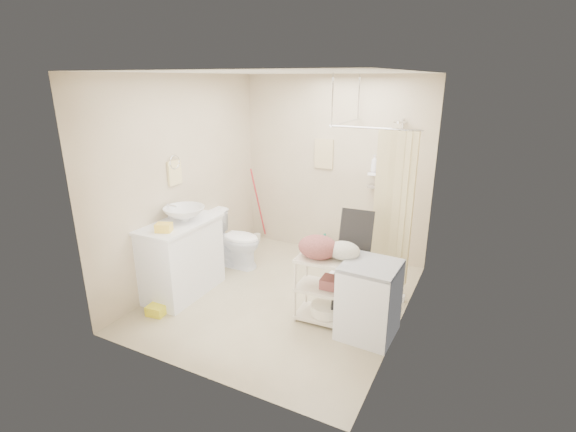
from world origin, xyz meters
name	(u,v)px	position (x,y,z in m)	size (l,w,h in m)	color
floor	(283,297)	(0.00, 0.00, 0.00)	(3.20, 3.20, 0.00)	tan
ceiling	(282,72)	(0.00, 0.00, 2.60)	(2.80, 3.20, 0.04)	silver
wall_back	(334,168)	(0.00, 1.60, 1.30)	(2.80, 0.04, 2.60)	beige
wall_front	(190,241)	(0.00, -1.60, 1.30)	(2.80, 0.04, 2.60)	beige
wall_left	(185,181)	(-1.40, 0.00, 1.30)	(0.04, 3.20, 2.60)	beige
wall_right	(409,211)	(1.40, 0.00, 1.30)	(0.04, 3.20, 2.60)	beige
vanity	(181,258)	(-1.16, -0.45, 0.46)	(0.59, 1.05, 0.93)	silver
sink	(184,214)	(-1.13, -0.37, 1.01)	(0.49, 0.49, 0.17)	silver
counter_basket	(164,228)	(-1.08, -0.77, 0.97)	(0.17, 0.13, 0.09)	yellow
floor_basket	(156,309)	(-1.09, -1.01, 0.08)	(0.29, 0.22, 0.16)	yellow
toilet	(234,239)	(-1.04, 0.50, 0.39)	(0.44, 0.77, 0.79)	white
mop	(256,205)	(-1.24, 1.45, 0.61)	(0.12, 0.12, 1.22)	red
potted_plant_a	(323,245)	(-0.04, 1.39, 0.17)	(0.18, 0.12, 0.34)	#995732
potted_plant_b	(341,248)	(0.22, 1.43, 0.15)	(0.16, 0.13, 0.29)	brown
hanging_towel	(324,154)	(-0.15, 1.58, 1.50)	(0.28, 0.03, 0.42)	#CFBF8A
towel_ring	(174,171)	(-1.38, -0.20, 1.47)	(0.04, 0.22, 0.34)	beige
tp_holder	(193,223)	(-1.36, 0.05, 0.72)	(0.08, 0.12, 0.14)	white
shower	(380,202)	(0.85, 1.05, 1.05)	(1.10, 1.10, 2.10)	white
shampoo_bottle_a	(374,164)	(0.62, 1.51, 1.44)	(0.09, 0.09, 0.24)	white
shampoo_bottle_b	(383,166)	(0.74, 1.53, 1.41)	(0.08, 0.09, 0.19)	#435BA4
washing_machine	(369,300)	(1.14, -0.29, 0.40)	(0.54, 0.56, 0.80)	silver
laundry_rack	(327,284)	(0.66, -0.24, 0.45)	(0.65, 0.38, 0.89)	beige
ironing_board	(352,265)	(0.87, -0.05, 0.63)	(0.36, 0.10, 1.26)	black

